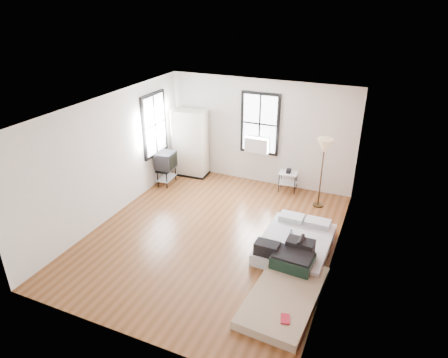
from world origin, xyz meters
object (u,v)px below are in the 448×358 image
at_px(mattress_bare, 286,287).
at_px(floor_lamp, 324,149).
at_px(tv_stand, 166,162).
at_px(wardrobe, 190,143).
at_px(mattress_main, 295,243).
at_px(side_table, 288,177).

height_order(mattress_bare, floor_lamp, floor_lamp).
bearing_deg(tv_stand, wardrobe, 64.64).
bearing_deg(mattress_bare, mattress_main, 101.59).
height_order(mattress_main, wardrobe, wardrobe).
height_order(mattress_main, tv_stand, tv_stand).
relative_size(side_table, floor_lamp, 0.36).
bearing_deg(mattress_main, side_table, 109.13).
xyz_separation_m(mattress_main, side_table, (-0.84, 2.51, 0.25)).
bearing_deg(wardrobe, mattress_main, -36.37).
relative_size(mattress_bare, wardrobe, 1.11).
relative_size(mattress_bare, floor_lamp, 1.20).
distance_m(wardrobe, floor_lamp, 3.77).
height_order(mattress_main, side_table, side_table).
distance_m(mattress_main, tv_stand, 4.31).
distance_m(wardrobe, tv_stand, 0.92).
distance_m(mattress_main, mattress_bare, 1.34).
bearing_deg(mattress_main, floor_lamp, 88.81).
height_order(wardrobe, floor_lamp, wardrobe).
distance_m(side_table, floor_lamp, 1.48).
xyz_separation_m(floor_lamp, tv_stand, (-4.02, -0.40, -0.84)).
xyz_separation_m(mattress_main, floor_lamp, (0.07, 2.03, 1.32)).
height_order(wardrobe, tv_stand, wardrobe).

